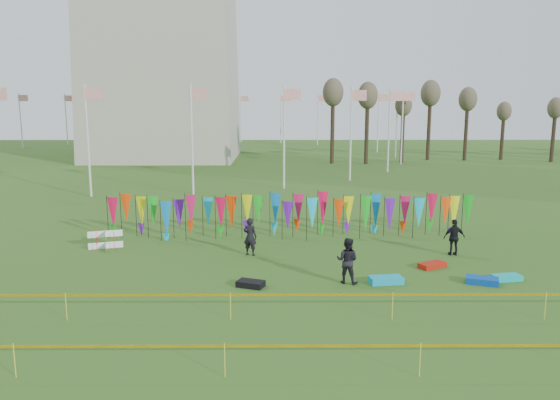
{
  "coord_description": "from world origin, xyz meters",
  "views": [
    {
      "loc": [
        -0.49,
        -18.92,
        6.74
      ],
      "look_at": [
        -0.39,
        6.0,
        2.25
      ],
      "focal_mm": 35.0,
      "sensor_mm": 36.0,
      "label": 1
    }
  ],
  "objects_px": {
    "kite_bag_red": "(432,265)",
    "kite_bag_teal": "(507,278)",
    "kite_bag_blue": "(482,281)",
    "box_kite": "(105,240)",
    "kite_bag_black": "(251,284)",
    "person_mid": "(347,261)",
    "person_left": "(250,237)",
    "kite_bag_turquoise": "(386,280)",
    "person_right": "(454,237)"
  },
  "relations": [
    {
      "from": "person_mid",
      "to": "kite_bag_blue",
      "type": "bearing_deg",
      "value": -159.94
    },
    {
      "from": "box_kite",
      "to": "kite_bag_black",
      "type": "xyz_separation_m",
      "value": [
        7.01,
        -5.33,
        -0.33
      ]
    },
    {
      "from": "person_left",
      "to": "kite_bag_turquoise",
      "type": "xyz_separation_m",
      "value": [
        5.32,
        -3.86,
        -0.73
      ]
    },
    {
      "from": "person_right",
      "to": "kite_bag_turquoise",
      "type": "bearing_deg",
      "value": 42.35
    },
    {
      "from": "person_left",
      "to": "kite_bag_red",
      "type": "distance_m",
      "value": 7.88
    },
    {
      "from": "box_kite",
      "to": "person_mid",
      "type": "xyz_separation_m",
      "value": [
        10.63,
        -4.89,
        0.43
      ]
    },
    {
      "from": "box_kite",
      "to": "person_right",
      "type": "relative_size",
      "value": 0.54
    },
    {
      "from": "kite_bag_red",
      "to": "kite_bag_teal",
      "type": "bearing_deg",
      "value": -34.19
    },
    {
      "from": "person_mid",
      "to": "kite_bag_red",
      "type": "distance_m",
      "value": 4.29
    },
    {
      "from": "person_mid",
      "to": "kite_bag_turquoise",
      "type": "relative_size",
      "value": 1.41
    },
    {
      "from": "person_right",
      "to": "kite_bag_black",
      "type": "bearing_deg",
      "value": 22.32
    },
    {
      "from": "person_right",
      "to": "kite_bag_black",
      "type": "distance_m",
      "value": 9.83
    },
    {
      "from": "person_right",
      "to": "kite_bag_black",
      "type": "relative_size",
      "value": 1.66
    },
    {
      "from": "kite_bag_red",
      "to": "kite_bag_teal",
      "type": "xyz_separation_m",
      "value": [
        2.4,
        -1.63,
        -0.0
      ]
    },
    {
      "from": "person_mid",
      "to": "person_right",
      "type": "xyz_separation_m",
      "value": [
        5.23,
        3.77,
        -0.06
      ]
    },
    {
      "from": "kite_bag_turquoise",
      "to": "kite_bag_black",
      "type": "height_order",
      "value": "kite_bag_turquoise"
    },
    {
      "from": "kite_bag_blue",
      "to": "kite_bag_black",
      "type": "xyz_separation_m",
      "value": [
        -8.69,
        -0.31,
        -0.01
      ]
    },
    {
      "from": "person_left",
      "to": "person_mid",
      "type": "distance_m",
      "value": 5.41
    },
    {
      "from": "kite_bag_black",
      "to": "person_mid",
      "type": "bearing_deg",
      "value": 6.91
    },
    {
      "from": "person_left",
      "to": "box_kite",
      "type": "bearing_deg",
      "value": 9.7
    },
    {
      "from": "person_left",
      "to": "kite_bag_turquoise",
      "type": "height_order",
      "value": "person_left"
    },
    {
      "from": "kite_bag_teal",
      "to": "kite_bag_turquoise",
      "type": "bearing_deg",
      "value": -176.07
    },
    {
      "from": "box_kite",
      "to": "person_mid",
      "type": "distance_m",
      "value": 11.71
    },
    {
      "from": "person_mid",
      "to": "person_left",
      "type": "bearing_deg",
      "value": -23.21
    },
    {
      "from": "box_kite",
      "to": "person_left",
      "type": "xyz_separation_m",
      "value": [
        6.78,
        -1.09,
        0.41
      ]
    },
    {
      "from": "box_kite",
      "to": "person_left",
      "type": "height_order",
      "value": "person_left"
    },
    {
      "from": "person_left",
      "to": "kite_bag_black",
      "type": "height_order",
      "value": "person_left"
    },
    {
      "from": "box_kite",
      "to": "person_mid",
      "type": "height_order",
      "value": "person_mid"
    },
    {
      "from": "person_right",
      "to": "kite_bag_red",
      "type": "distance_m",
      "value": 2.48
    },
    {
      "from": "box_kite",
      "to": "kite_bag_teal",
      "type": "bearing_deg",
      "value": -15.39
    },
    {
      "from": "kite_bag_red",
      "to": "kite_bag_teal",
      "type": "relative_size",
      "value": 1.05
    },
    {
      "from": "person_mid",
      "to": "person_right",
      "type": "relative_size",
      "value": 1.07
    },
    {
      "from": "person_mid",
      "to": "person_right",
      "type": "bearing_deg",
      "value": -122.78
    },
    {
      "from": "person_left",
      "to": "kite_bag_red",
      "type": "height_order",
      "value": "person_left"
    },
    {
      "from": "person_mid",
      "to": "kite_bag_turquoise",
      "type": "distance_m",
      "value": 1.65
    },
    {
      "from": "kite_bag_black",
      "to": "kite_bag_turquoise",
      "type": "bearing_deg",
      "value": 4.31
    },
    {
      "from": "kite_bag_red",
      "to": "kite_bag_black",
      "type": "height_order",
      "value": "kite_bag_black"
    },
    {
      "from": "kite_bag_turquoise",
      "to": "kite_bag_blue",
      "type": "bearing_deg",
      "value": -1.13
    },
    {
      "from": "person_right",
      "to": "kite_bag_red",
      "type": "bearing_deg",
      "value": 48.69
    },
    {
      "from": "person_left",
      "to": "person_mid",
      "type": "xyz_separation_m",
      "value": [
        3.85,
        -3.8,
        0.02
      ]
    },
    {
      "from": "person_left",
      "to": "kite_bag_black",
      "type": "distance_m",
      "value": 4.31
    },
    {
      "from": "person_right",
      "to": "kite_bag_red",
      "type": "xyz_separation_m",
      "value": [
        -1.47,
        -1.87,
        -0.71
      ]
    },
    {
      "from": "box_kite",
      "to": "kite_bag_teal",
      "type": "distance_m",
      "value": 17.43
    },
    {
      "from": "kite_bag_red",
      "to": "kite_bag_black",
      "type": "xyz_separation_m",
      "value": [
        -7.38,
        -2.34,
        0.01
      ]
    },
    {
      "from": "kite_bag_red",
      "to": "person_left",
      "type": "bearing_deg",
      "value": 165.95
    },
    {
      "from": "box_kite",
      "to": "kite_bag_red",
      "type": "height_order",
      "value": "box_kite"
    },
    {
      "from": "person_mid",
      "to": "kite_bag_teal",
      "type": "bearing_deg",
      "value": -156.03
    },
    {
      "from": "box_kite",
      "to": "kite_bag_blue",
      "type": "height_order",
      "value": "box_kite"
    },
    {
      "from": "person_right",
      "to": "kite_bag_teal",
      "type": "height_order",
      "value": "person_right"
    },
    {
      "from": "kite_bag_blue",
      "to": "box_kite",
      "type": "bearing_deg",
      "value": 162.28
    }
  ]
}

